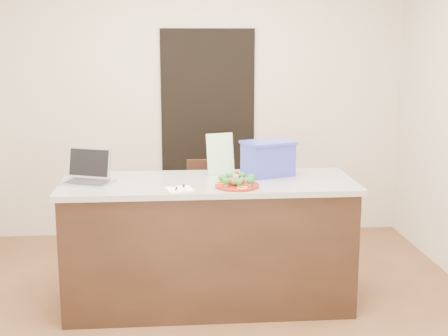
{
  "coord_description": "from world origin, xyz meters",
  "views": [
    {
      "loc": [
        -0.24,
        -4.01,
        1.89
      ],
      "look_at": [
        0.11,
        0.2,
        1.02
      ],
      "focal_mm": 50.0,
      "sensor_mm": 36.0,
      "label": 1
    }
  ],
  "objects": [
    {
      "name": "room_shell",
      "position": [
        0.0,
        0.0,
        1.62
      ],
      "size": [
        4.0,
        4.0,
        4.0
      ],
      "color": "white",
      "rests_on": "ground"
    },
    {
      "name": "meatballs",
      "position": [
        0.18,
        0.05,
        0.96
      ],
      "size": [
        0.11,
        0.12,
        0.04
      ],
      "color": "brown",
      "rests_on": "plate"
    },
    {
      "name": "ground",
      "position": [
        0.0,
        0.0,
        0.0
      ],
      "size": [
        4.0,
        4.0,
        0.0
      ],
      "primitive_type": "plane",
      "color": "brown",
      "rests_on": "ground"
    },
    {
      "name": "napkin",
      "position": [
        -0.21,
        0.0,
        0.92
      ],
      "size": [
        0.2,
        0.2,
        0.01
      ],
      "primitive_type": "cube",
      "rotation": [
        0.0,
        0.0,
        0.25
      ],
      "color": "white",
      "rests_on": "island"
    },
    {
      "name": "broccoli",
      "position": [
        0.18,
        0.04,
        0.98
      ],
      "size": [
        0.25,
        0.25,
        0.04
      ],
      "color": "#165319",
      "rests_on": "plate"
    },
    {
      "name": "fork",
      "position": [
        -0.23,
        0.01,
        0.93
      ],
      "size": [
        0.03,
        0.15,
        0.0
      ],
      "rotation": [
        0.0,
        0.0,
        -0.08
      ],
      "color": "silver",
      "rests_on": "napkin"
    },
    {
      "name": "blue_box",
      "position": [
        0.44,
        0.39,
        1.05
      ],
      "size": [
        0.42,
        0.36,
        0.25
      ],
      "rotation": [
        0.0,
        0.0,
        0.37
      ],
      "color": "#2E35A9",
      "rests_on": "island"
    },
    {
      "name": "laptop",
      "position": [
        -0.83,
        0.29,
        0.98
      ],
      "size": [
        0.39,
        0.37,
        0.23
      ],
      "rotation": [
        0.0,
        0.0,
        -0.37
      ],
      "color": "#A7A8AC",
      "rests_on": "island"
    },
    {
      "name": "chair",
      "position": [
        0.07,
        1.0,
        0.52
      ],
      "size": [
        0.42,
        0.42,
        0.91
      ],
      "rotation": [
        0.0,
        0.0,
        -0.04
      ],
      "color": "#351A10",
      "rests_on": "ground"
    },
    {
      "name": "pepper_rings",
      "position": [
        0.18,
        0.04,
        0.94
      ],
      "size": [
        0.27,
        0.26,
        0.01
      ],
      "color": "orange",
      "rests_on": "plate"
    },
    {
      "name": "doorway",
      "position": [
        0.1,
        1.98,
        1.0
      ],
      "size": [
        0.9,
        0.02,
        2.0
      ],
      "primitive_type": "cube",
      "color": "black",
      "rests_on": "ground"
    },
    {
      "name": "yogurt_bottle",
      "position": [
        0.2,
        0.15,
        0.95
      ],
      "size": [
        0.04,
        0.04,
        0.08
      ],
      "rotation": [
        0.0,
        0.0,
        0.2
      ],
      "color": "beige",
      "rests_on": "island"
    },
    {
      "name": "island",
      "position": [
        0.0,
        0.25,
        0.46
      ],
      "size": [
        2.06,
        0.76,
        0.92
      ],
      "color": "black",
      "rests_on": "ground"
    },
    {
      "name": "leaflet",
      "position": [
        0.1,
        0.49,
        1.07
      ],
      "size": [
        0.21,
        0.11,
        0.3
      ],
      "primitive_type": "cube",
      "rotation": [
        -0.14,
        0.0,
        0.33
      ],
      "color": "white",
      "rests_on": "island"
    },
    {
      "name": "plate",
      "position": [
        0.18,
        0.04,
        0.93
      ],
      "size": [
        0.3,
        0.3,
        0.02
      ],
      "rotation": [
        0.0,
        0.0,
        -0.32
      ],
      "color": "maroon",
      "rests_on": "island"
    },
    {
      "name": "knife",
      "position": [
        -0.18,
        -0.01,
        0.93
      ],
      "size": [
        0.02,
        0.18,
        0.01
      ],
      "rotation": [
        0.0,
        0.0,
        -0.04
      ],
      "color": "silver",
      "rests_on": "napkin"
    }
  ]
}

